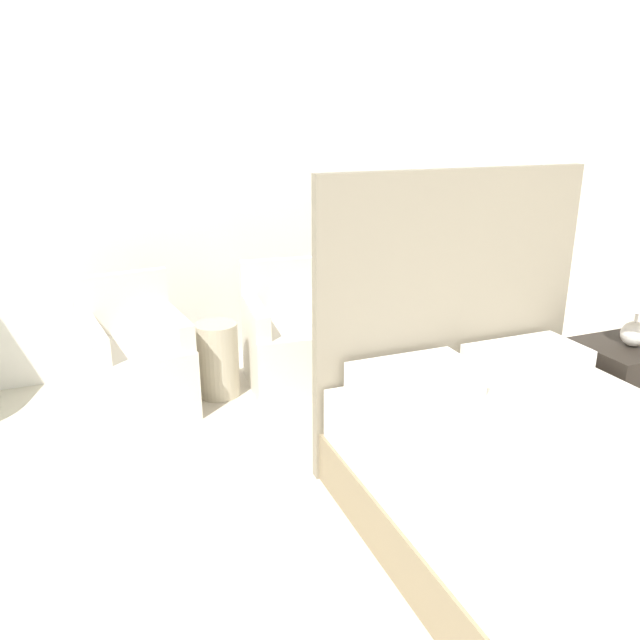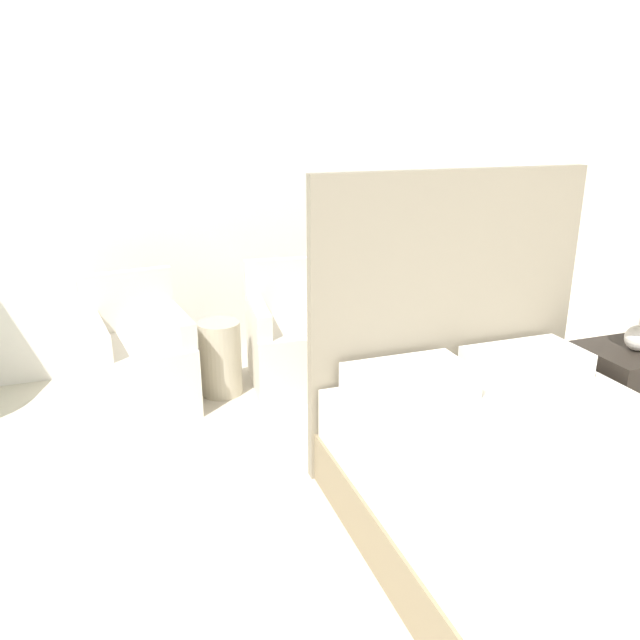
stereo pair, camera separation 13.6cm
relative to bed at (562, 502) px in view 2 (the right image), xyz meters
The scene contains 6 objects.
wall_back 3.15m from the bed, 105.85° to the left, with size 10.00×0.06×2.90m.
bed is the anchor object (origin of this frame).
armchair_near_window_left 2.64m from the bed, 125.33° to the left, with size 0.68×0.72×0.85m.
armchair_near_window_right 2.21m from the bed, 102.69° to the left, with size 0.66×0.71×0.85m.
nightstand 1.31m from the bed, 34.51° to the left, with size 0.55×0.46×0.58m.
side_table 2.40m from the bed, 114.84° to the left, with size 0.28×0.28×0.51m.
Camera 2 is at (-0.87, -0.45, 1.84)m, focal length 35.00 mm.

